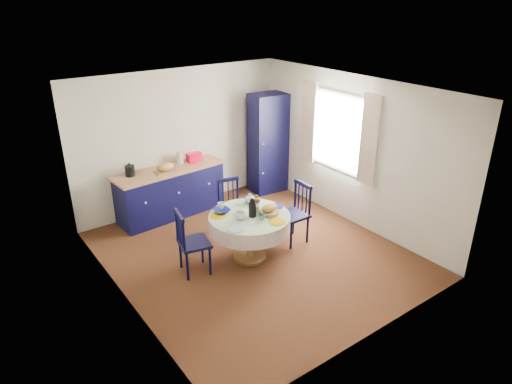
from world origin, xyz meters
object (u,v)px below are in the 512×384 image
pantry_cabinet (268,143)px  chair_left (191,242)px  chair_right (295,213)px  mug_a (240,216)px  kitchen_counter (171,191)px  mug_d (221,206)px  mug_b (261,217)px  mug_c (256,201)px  chair_far (232,206)px  cobalt_bowl (222,211)px  dining_table (250,222)px

pantry_cabinet → chair_left: (-2.66, -1.72, -0.48)m
chair_right → mug_a: size_ratio=7.09×
kitchen_counter → mug_d: bearing=-91.8°
mug_b → mug_c: mug_c is taller
chair_right → mug_b: bearing=-73.2°
chair_far → mug_c: 0.66m
kitchen_counter → cobalt_bowl: 1.73m
chair_left → mug_c: 1.22m
chair_left → mug_b: (0.92, -0.40, 0.27)m
pantry_cabinet → cobalt_bowl: bearing=-136.7°
chair_far → mug_d: size_ratio=8.22×
mug_c → mug_d: (-0.54, 0.15, 0.00)m
mug_a → mug_c: mug_a is taller
chair_left → mug_a: chair_left is taller
kitchen_counter → mug_b: bearing=-85.4°
kitchen_counter → pantry_cabinet: (2.07, -0.11, 0.52)m
chair_far → cobalt_bowl: (-0.52, -0.54, 0.28)m
dining_table → mug_c: (0.31, 0.26, 0.17)m
dining_table → chair_far: size_ratio=1.32×
mug_a → dining_table: bearing=5.1°
mug_b → mug_d: size_ratio=0.84×
cobalt_bowl → mug_b: bearing=-58.1°
dining_table → chair_right: (0.88, 0.02, -0.10)m
chair_left → kitchen_counter: bearing=-6.0°
chair_far → mug_b: chair_far is taller
mug_a → cobalt_bowl: 0.34m
chair_left → mug_b: 1.04m
kitchen_counter → mug_d: (0.06, -1.60, 0.32)m
pantry_cabinet → chair_far: 1.94m
kitchen_counter → pantry_cabinet: bearing=-6.9°
dining_table → mug_c: size_ratio=9.59×
mug_b → kitchen_counter: bearing=98.4°
chair_right → mug_d: (-1.11, 0.40, 0.27)m
pantry_cabinet → mug_b: pantry_cabinet is taller
cobalt_bowl → pantry_cabinet: bearing=37.6°
mug_c → mug_d: 0.56m
kitchen_counter → pantry_cabinet: 2.13m
mug_b → pantry_cabinet: bearing=50.7°
kitchen_counter → mug_b: size_ratio=21.49×
dining_table → cobalt_bowl: (-0.29, 0.31, 0.15)m
pantry_cabinet → cobalt_bowl: pantry_cabinet is taller
kitchen_counter → mug_d: size_ratio=17.95×
mug_b → cobalt_bowl: 0.62m
chair_far → mug_a: size_ratio=6.61×
chair_far → mug_c: bearing=-72.6°
chair_far → mug_d: (-0.46, -0.44, 0.31)m
chair_far → dining_table: bearing=-95.1°
mug_b → cobalt_bowl: bearing=121.9°
dining_table → chair_right: dining_table is taller
kitchen_counter → chair_left: kitchen_counter is taller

